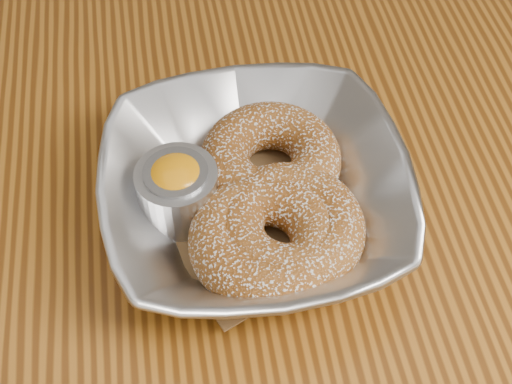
{
  "coord_description": "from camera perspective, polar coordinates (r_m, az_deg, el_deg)",
  "views": [
    {
      "loc": [
        -0.03,
        -0.31,
        1.19
      ],
      "look_at": [
        0.02,
        0.0,
        0.78
      ],
      "focal_mm": 50.0,
      "sensor_mm": 36.0,
      "label": 1
    }
  ],
  "objects": [
    {
      "name": "donut_extra",
      "position": [
        0.5,
        2.52,
        -2.92
      ],
      "size": [
        0.13,
        0.13,
        0.04
      ],
      "primitive_type": "torus",
      "rotation": [
        0.0,
        0.0,
        -0.24
      ],
      "color": "brown",
      "rests_on": "parchment"
    },
    {
      "name": "serving_bowl",
      "position": [
        0.52,
        0.0,
        -0.19
      ],
      "size": [
        0.22,
        0.22,
        0.05
      ],
      "primitive_type": "imported",
      "color": "#B7BABF",
      "rests_on": "table"
    },
    {
      "name": "table",
      "position": [
        0.62,
        -1.5,
        -7.89
      ],
      "size": [
        1.2,
        0.8,
        0.75
      ],
      "color": "brown",
      "rests_on": "ground_plane"
    },
    {
      "name": "donut_front",
      "position": [
        0.49,
        0.86,
        -3.89
      ],
      "size": [
        0.15,
        0.15,
        0.04
      ],
      "primitive_type": "torus",
      "rotation": [
        0.0,
        0.0,
        0.54
      ],
      "color": "brown",
      "rests_on": "parchment"
    },
    {
      "name": "ramekin",
      "position": [
        0.51,
        -6.28,
        0.21
      ],
      "size": [
        0.06,
        0.06,
        0.05
      ],
      "color": "#B7BABF",
      "rests_on": "table"
    },
    {
      "name": "parchment",
      "position": [
        0.53,
        0.0,
        -1.39
      ],
      "size": [
        0.19,
        0.19,
        0.0
      ],
      "primitive_type": "cube",
      "rotation": [
        0.0,
        0.0,
        0.42
      ],
      "color": "brown",
      "rests_on": "table"
    },
    {
      "name": "donut_back",
      "position": [
        0.54,
        1.18,
        2.65
      ],
      "size": [
        0.13,
        0.13,
        0.04
      ],
      "primitive_type": "torus",
      "rotation": [
        0.0,
        0.0,
        -0.31
      ],
      "color": "brown",
      "rests_on": "parchment"
    }
  ]
}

